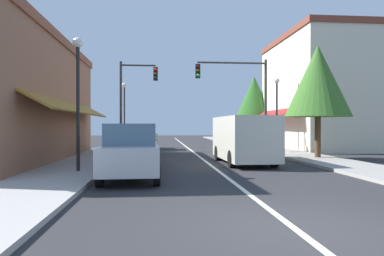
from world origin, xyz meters
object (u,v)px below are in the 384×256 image
parked_car_third_left (142,140)px  tree_right_far (254,99)px  parked_car_far_left (145,137)px  tree_right_near (318,81)px  street_lamp_left_far (124,104)px  van_in_lane (243,138)px  street_lamp_right_mid (277,102)px  parked_car_second_left (136,145)px  traffic_signal_mast_arm (243,89)px  traffic_signal_left_corner (132,93)px  street_lamp_left_near (78,82)px  parked_car_nearest_left (131,152)px

parked_car_third_left → tree_right_far: (9.45, 9.79, 3.15)m
parked_car_far_left → tree_right_near: size_ratio=0.72×
street_lamp_left_far → tree_right_near: size_ratio=0.89×
van_in_lane → street_lamp_right_mid: (3.60, 6.10, 2.04)m
tree_right_far → parked_car_second_left: bearing=-121.2°
traffic_signal_mast_arm → traffic_signal_left_corner: 7.44m
street_lamp_left_far → tree_right_near: (10.71, -11.54, 0.54)m
parked_car_second_left → street_lamp_left_near: 4.08m
van_in_lane → street_lamp_left_far: (-6.52, 13.07, 2.27)m
street_lamp_right_mid → tree_right_near: (0.59, -4.56, 0.77)m
parked_car_nearest_left → traffic_signal_left_corner: bearing=92.4°
parked_car_second_left → street_lamp_left_far: (-1.75, 13.31, 2.54)m
tree_right_far → street_lamp_left_near: bearing=-121.7°
parked_car_nearest_left → tree_right_far: 22.02m
tree_right_far → street_lamp_right_mid: bearing=-96.4°
street_lamp_right_mid → tree_right_near: bearing=-82.7°
street_lamp_right_mid → parked_car_third_left: bearing=-176.0°
parked_car_third_left → parked_car_far_left: same height
parked_car_nearest_left → street_lamp_left_far: 17.75m
parked_car_third_left → street_lamp_right_mid: street_lamp_right_mid is taller
street_lamp_left_near → tree_right_near: tree_right_near is taller
parked_car_nearest_left → street_lamp_right_mid: size_ratio=0.88×
traffic_signal_mast_arm → street_lamp_left_far: traffic_signal_mast_arm is taller
parked_car_second_left → tree_right_near: tree_right_near is taller
parked_car_third_left → tree_right_near: size_ratio=0.72×
parked_car_nearest_left → tree_right_near: size_ratio=0.72×
parked_car_second_left → van_in_lane: size_ratio=0.80×
parked_car_far_left → traffic_signal_left_corner: 3.43m
parked_car_far_left → traffic_signal_left_corner: bearing=-119.1°
parked_car_nearest_left → parked_car_second_left: size_ratio=1.00×
traffic_signal_mast_arm → street_lamp_right_mid: 2.41m
parked_car_far_left → van_in_lane: size_ratio=0.80×
van_in_lane → traffic_signal_mast_arm: (1.66, 7.20, 2.96)m
parked_car_nearest_left → tree_right_far: size_ratio=0.68×
parked_car_second_left → tree_right_far: 18.43m
parked_car_far_left → tree_right_far: 11.19m
parked_car_third_left → traffic_signal_left_corner: 4.60m
parked_car_third_left → street_lamp_left_near: bearing=-100.7°
parked_car_second_left → traffic_signal_mast_arm: (6.44, 7.44, 3.23)m
street_lamp_left_near → tree_right_far: tree_right_far is taller
parked_car_second_left → street_lamp_left_near: size_ratio=0.86×
traffic_signal_left_corner → street_lamp_left_far: size_ratio=1.19×
parked_car_second_left → tree_right_near: 9.64m
tree_right_near → van_in_lane: bearing=-159.9°
street_lamp_right_mid → traffic_signal_left_corner: bearing=163.4°
parked_car_second_left → traffic_signal_mast_arm: bearing=50.7°
van_in_lane → street_lamp_right_mid: bearing=58.4°
parked_car_second_left → tree_right_near: bearing=12.8°
tree_right_near → tree_right_far: tree_right_far is taller
tree_right_near → traffic_signal_left_corner: bearing=143.2°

